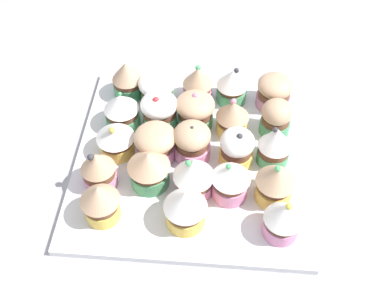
% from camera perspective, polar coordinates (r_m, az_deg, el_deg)
% --- Properties ---
extents(ground_plane, '(1.80, 1.80, 0.03)m').
position_cam_1_polar(ground_plane, '(0.81, 0.00, -2.59)').
color(ground_plane, '#9E9EA3').
extents(baking_tray, '(0.39, 0.39, 0.01)m').
position_cam_1_polar(baking_tray, '(0.79, 0.00, -1.67)').
color(baking_tray, silver).
rests_on(baking_tray, ground_plane).
extents(cupcake_0, '(0.06, 0.06, 0.07)m').
position_cam_1_polar(cupcake_0, '(0.69, 10.99, -8.92)').
color(cupcake_0, pink).
rests_on(cupcake_0, baking_tray).
extents(cupcake_1, '(0.06, 0.06, 0.08)m').
position_cam_1_polar(cupcake_1, '(0.72, 10.10, -4.59)').
color(cupcake_1, '#EFC651').
rests_on(cupcake_1, baking_tray).
extents(cupcake_2, '(0.05, 0.05, 0.08)m').
position_cam_1_polar(cupcake_2, '(0.76, 10.02, -0.33)').
color(cupcake_2, '#4C9E6B').
rests_on(cupcake_2, baking_tray).
extents(cupcake_3, '(0.05, 0.05, 0.07)m').
position_cam_1_polar(cupcake_3, '(0.81, 10.17, 3.16)').
color(cupcake_3, '#4C9E6B').
rests_on(cupcake_3, baking_tray).
extents(cupcake_4, '(0.06, 0.06, 0.06)m').
position_cam_1_polar(cupcake_4, '(0.86, 9.95, 6.29)').
color(cupcake_4, pink).
rests_on(cupcake_4, baking_tray).
extents(cupcake_5, '(0.06, 0.06, 0.07)m').
position_cam_1_polar(cupcake_5, '(0.71, 4.71, -4.40)').
color(cupcake_5, pink).
rests_on(cupcake_5, baking_tray).
extents(cupcake_6, '(0.06, 0.06, 0.07)m').
position_cam_1_polar(cupcake_6, '(0.76, 5.46, -0.41)').
color(cupcake_6, '#EFC651').
rests_on(cupcake_6, baking_tray).
extents(cupcake_7, '(0.06, 0.06, 0.07)m').
position_cam_1_polar(cupcake_7, '(0.80, 4.92, 3.28)').
color(cupcake_7, '#EFC651').
rests_on(cupcake_7, baking_tray).
extents(cupcake_8, '(0.06, 0.06, 0.07)m').
position_cam_1_polar(cupcake_8, '(0.86, 4.88, 7.09)').
color(cupcake_8, '#4C9E6B').
rests_on(cupcake_8, baking_tray).
extents(cupcake_9, '(0.06, 0.06, 0.07)m').
position_cam_1_polar(cupcake_9, '(0.68, -1.00, -7.62)').
color(cupcake_9, '#EFC651').
rests_on(cupcake_9, baking_tray).
extents(cupcake_10, '(0.06, 0.06, 0.08)m').
position_cam_1_polar(cupcake_10, '(0.71, 0.19, -3.85)').
color(cupcake_10, pink).
rests_on(cupcake_10, baking_tray).
extents(cupcake_11, '(0.06, 0.06, 0.07)m').
position_cam_1_polar(cupcake_11, '(0.76, -0.10, 0.27)').
color(cupcake_11, pink).
rests_on(cupcake_11, baking_tray).
extents(cupcake_12, '(0.07, 0.07, 0.07)m').
position_cam_1_polar(cupcake_12, '(0.81, 0.56, 4.10)').
color(cupcake_12, '#4C9E6B').
rests_on(cupcake_12, baking_tray).
extents(cupcake_13, '(0.05, 0.05, 0.08)m').
position_cam_1_polar(cupcake_13, '(0.85, 0.65, 7.31)').
color(cupcake_13, pink).
rests_on(cupcake_13, baking_tray).
extents(cupcake_14, '(0.07, 0.07, 0.07)m').
position_cam_1_polar(cupcake_14, '(0.73, -5.24, -2.93)').
color(cupcake_14, '#4C9E6B').
rests_on(cupcake_14, baking_tray).
extents(cupcake_15, '(0.07, 0.07, 0.07)m').
position_cam_1_polar(cupcake_15, '(0.76, -4.44, 0.10)').
color(cupcake_15, pink).
rests_on(cupcake_15, baking_tray).
extents(cupcake_16, '(0.06, 0.06, 0.07)m').
position_cam_1_polar(cupcake_16, '(0.81, -3.98, 4.11)').
color(cupcake_16, '#4C9E6B').
rests_on(cupcake_16, baking_tray).
extents(cupcake_17, '(0.07, 0.07, 0.06)m').
position_cam_1_polar(cupcake_17, '(0.86, -4.24, 6.81)').
color(cupcake_17, '#4C9E6B').
rests_on(cupcake_17, baking_tray).
extents(cupcake_18, '(0.06, 0.06, 0.07)m').
position_cam_1_polar(cupcake_18, '(0.70, -11.07, -6.84)').
color(cupcake_18, '#EFC651').
rests_on(cupcake_18, baking_tray).
extents(cupcake_19, '(0.05, 0.05, 0.08)m').
position_cam_1_polar(cupcake_19, '(0.74, -11.31, -2.98)').
color(cupcake_19, pink).
rests_on(cupcake_19, baking_tray).
extents(cupcake_20, '(0.06, 0.06, 0.07)m').
position_cam_1_polar(cupcake_20, '(0.78, -9.31, 0.50)').
color(cupcake_20, '#EFC651').
rests_on(cupcake_20, baking_tray).
extents(cupcake_21, '(0.06, 0.06, 0.07)m').
position_cam_1_polar(cupcake_21, '(0.82, -8.54, 4.08)').
color(cupcake_21, '#4C9E6B').
rests_on(cupcake_21, baking_tray).
extents(cupcake_22, '(0.05, 0.05, 0.07)m').
position_cam_1_polar(cupcake_22, '(0.87, -7.87, 7.82)').
color(cupcake_22, '#4C9E6B').
rests_on(cupcake_22, baking_tray).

